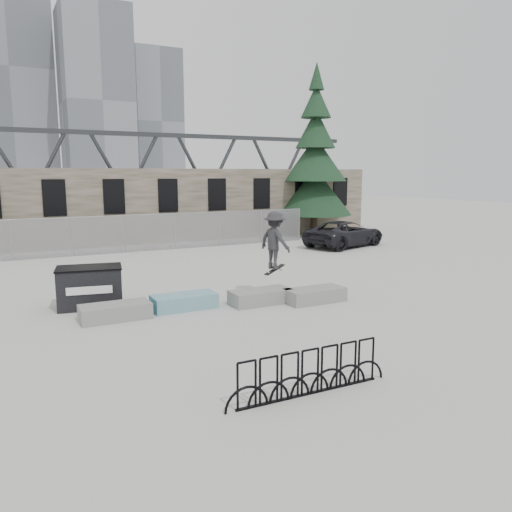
{
  "coord_description": "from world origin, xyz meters",
  "views": [
    {
      "loc": [
        -6.03,
        -14.27,
        4.21
      ],
      "look_at": [
        2.06,
        1.29,
        1.3
      ],
      "focal_mm": 35.0,
      "sensor_mm": 36.0,
      "label": 1
    }
  ],
  "objects_px": {
    "planter_center_right": "(260,296)",
    "dumpster": "(90,287)",
    "planter_offset": "(315,294)",
    "planter_far_left": "(115,311)",
    "bike_rack": "(310,373)",
    "suv": "(345,234)",
    "planter_center_left": "(184,301)",
    "spruce_tree": "(315,168)",
    "skateboarder": "(275,241)"
  },
  "relations": [
    {
      "from": "planter_offset",
      "to": "bike_rack",
      "type": "distance_m",
      "value": 7.08
    },
    {
      "from": "dumpster",
      "to": "bike_rack",
      "type": "distance_m",
      "value": 8.98
    },
    {
      "from": "spruce_tree",
      "to": "suv",
      "type": "relative_size",
      "value": 2.15
    },
    {
      "from": "suv",
      "to": "skateboarder",
      "type": "distance_m",
      "value": 13.02
    },
    {
      "from": "spruce_tree",
      "to": "suv",
      "type": "height_order",
      "value": "spruce_tree"
    },
    {
      "from": "planter_offset",
      "to": "bike_rack",
      "type": "height_order",
      "value": "bike_rack"
    },
    {
      "from": "spruce_tree",
      "to": "planter_offset",
      "type": "bearing_deg",
      "value": -123.9
    },
    {
      "from": "spruce_tree",
      "to": "planter_center_right",
      "type": "bearing_deg",
      "value": -129.21
    },
    {
      "from": "planter_far_left",
      "to": "planter_center_left",
      "type": "xyz_separation_m",
      "value": [
        2.17,
        0.18,
        0.0
      ]
    },
    {
      "from": "planter_far_left",
      "to": "dumpster",
      "type": "bearing_deg",
      "value": 102.95
    },
    {
      "from": "planter_offset",
      "to": "skateboarder",
      "type": "bearing_deg",
      "value": 125.4
    },
    {
      "from": "planter_center_left",
      "to": "dumpster",
      "type": "relative_size",
      "value": 0.92
    },
    {
      "from": "dumpster",
      "to": "spruce_tree",
      "type": "bearing_deg",
      "value": 47.13
    },
    {
      "from": "dumpster",
      "to": "spruce_tree",
      "type": "relative_size",
      "value": 0.19
    },
    {
      "from": "planter_offset",
      "to": "dumpster",
      "type": "height_order",
      "value": "dumpster"
    },
    {
      "from": "planter_offset",
      "to": "skateboarder",
      "type": "height_order",
      "value": "skateboarder"
    },
    {
      "from": "planter_center_right",
      "to": "skateboarder",
      "type": "xyz_separation_m",
      "value": [
        0.85,
        0.57,
        1.71
      ]
    },
    {
      "from": "planter_far_left",
      "to": "dumpster",
      "type": "height_order",
      "value": "dumpster"
    },
    {
      "from": "planter_offset",
      "to": "spruce_tree",
      "type": "relative_size",
      "value": 0.17
    },
    {
      "from": "planter_far_left",
      "to": "planter_offset",
      "type": "xyz_separation_m",
      "value": [
        6.3,
        -1.0,
        0.0
      ]
    },
    {
      "from": "planter_center_right",
      "to": "bike_rack",
      "type": "xyz_separation_m",
      "value": [
        -2.34,
        -6.44,
        0.19
      ]
    },
    {
      "from": "suv",
      "to": "planter_center_left",
      "type": "bearing_deg",
      "value": 107.87
    },
    {
      "from": "planter_center_left",
      "to": "spruce_tree",
      "type": "relative_size",
      "value": 0.17
    },
    {
      "from": "planter_offset",
      "to": "spruce_tree",
      "type": "bearing_deg",
      "value": 56.1
    },
    {
      "from": "planter_center_left",
      "to": "planter_offset",
      "type": "distance_m",
      "value": 4.3
    },
    {
      "from": "bike_rack",
      "to": "planter_center_right",
      "type": "bearing_deg",
      "value": 70.0
    },
    {
      "from": "skateboarder",
      "to": "planter_far_left",
      "type": "bearing_deg",
      "value": 75.22
    },
    {
      "from": "planter_offset",
      "to": "dumpster",
      "type": "bearing_deg",
      "value": 157.61
    },
    {
      "from": "dumpster",
      "to": "skateboarder",
      "type": "relative_size",
      "value": 1.01
    },
    {
      "from": "spruce_tree",
      "to": "suv",
      "type": "bearing_deg",
      "value": -105.86
    },
    {
      "from": "planter_far_left",
      "to": "spruce_tree",
      "type": "relative_size",
      "value": 0.17
    },
    {
      "from": "planter_far_left",
      "to": "skateboarder",
      "type": "height_order",
      "value": "skateboarder"
    },
    {
      "from": "planter_center_left",
      "to": "planter_center_right",
      "type": "relative_size",
      "value": 1.0
    },
    {
      "from": "bike_rack",
      "to": "spruce_tree",
      "type": "height_order",
      "value": "spruce_tree"
    },
    {
      "from": "planter_far_left",
      "to": "suv",
      "type": "height_order",
      "value": "suv"
    },
    {
      "from": "spruce_tree",
      "to": "skateboarder",
      "type": "bearing_deg",
      "value": -128.26
    },
    {
      "from": "spruce_tree",
      "to": "skateboarder",
      "type": "relative_size",
      "value": 5.37
    },
    {
      "from": "planter_center_right",
      "to": "dumpster",
      "type": "height_order",
      "value": "dumpster"
    },
    {
      "from": "planter_center_left",
      "to": "bike_rack",
      "type": "relative_size",
      "value": 0.56
    },
    {
      "from": "planter_offset",
      "to": "suv",
      "type": "distance_m",
      "value": 13.22
    },
    {
      "from": "planter_center_right",
      "to": "dumpster",
      "type": "bearing_deg",
      "value": 156.89
    },
    {
      "from": "bike_rack",
      "to": "suv",
      "type": "distance_m",
      "value": 20.26
    },
    {
      "from": "planter_center_right",
      "to": "dumpster",
      "type": "distance_m",
      "value": 5.45
    },
    {
      "from": "suv",
      "to": "planter_offset",
      "type": "bearing_deg",
      "value": 122.28
    },
    {
      "from": "bike_rack",
      "to": "suv",
      "type": "relative_size",
      "value": 0.67
    },
    {
      "from": "dumpster",
      "to": "spruce_tree",
      "type": "xyz_separation_m",
      "value": [
        17.06,
        12.65,
        3.94
      ]
    },
    {
      "from": "planter_far_left",
      "to": "planter_center_right",
      "type": "distance_m",
      "value": 4.61
    },
    {
      "from": "planter_center_left",
      "to": "spruce_tree",
      "type": "height_order",
      "value": "spruce_tree"
    },
    {
      "from": "skateboarder",
      "to": "spruce_tree",
      "type": "bearing_deg",
      "value": -55.15
    },
    {
      "from": "suv",
      "to": "skateboarder",
      "type": "relative_size",
      "value": 2.5
    }
  ]
}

